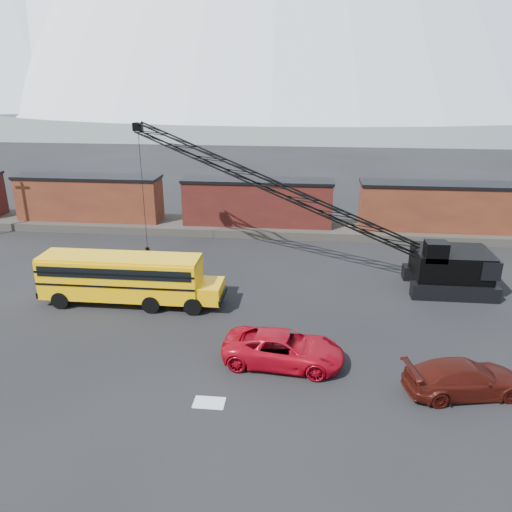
{
  "coord_description": "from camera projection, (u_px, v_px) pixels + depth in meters",
  "views": [
    {
      "loc": [
        4.54,
        -22.29,
        13.81
      ],
      "look_at": [
        1.44,
        7.03,
        3.0
      ],
      "focal_mm": 35.0,
      "sensor_mm": 36.0,
      "label": 1
    }
  ],
  "objects": [
    {
      "name": "ground",
      "position": [
        214.0,
        355.0,
        26.02
      ],
      "size": [
        160.0,
        160.0,
        0.0
      ],
      "primitive_type": "plane",
      "color": "black",
      "rests_on": "ground"
    },
    {
      "name": "gravel_berm",
      "position": [
        258.0,
        227.0,
        46.44
      ],
      "size": [
        120.0,
        5.0,
        0.7
      ],
      "primitive_type": "cube",
      "color": "#433D37",
      "rests_on": "ground"
    },
    {
      "name": "boxcar_west_near",
      "position": [
        90.0,
        198.0,
        47.19
      ],
      "size": [
        13.7,
        3.1,
        4.17
      ],
      "color": "#4A1F15",
      "rests_on": "gravel_berm"
    },
    {
      "name": "boxcar_mid",
      "position": [
        258.0,
        202.0,
        45.61
      ],
      "size": [
        13.7,
        3.1,
        4.17
      ],
      "color": "#4B1615",
      "rests_on": "gravel_berm"
    },
    {
      "name": "boxcar_east_near",
      "position": [
        438.0,
        207.0,
        44.03
      ],
      "size": [
        13.7,
        3.1,
        4.17
      ],
      "color": "#4A1F15",
      "rests_on": "gravel_berm"
    },
    {
      "name": "snow_patch",
      "position": [
        209.0,
        403.0,
        22.23
      ],
      "size": [
        1.4,
        0.9,
        0.02
      ],
      "primitive_type": "cube",
      "color": "silver",
      "rests_on": "ground"
    },
    {
      "name": "school_bus",
      "position": [
        127.0,
        277.0,
        31.27
      ],
      "size": [
        11.65,
        2.65,
        3.19
      ],
      "color": "#F6B005",
      "rests_on": "ground"
    },
    {
      "name": "red_pickup",
      "position": [
        284.0,
        349.0,
        24.98
      ],
      "size": [
        6.3,
        3.35,
        1.69
      ],
      "primitive_type": "imported",
      "rotation": [
        0.0,
        0.0,
        1.48
      ],
      "color": "#B00819",
      "rests_on": "ground"
    },
    {
      "name": "maroon_suv",
      "position": [
        464.0,
        378.0,
        22.66
      ],
      "size": [
        5.82,
        3.32,
        1.59
      ],
      "primitive_type": "imported",
      "rotation": [
        0.0,
        0.0,
        1.78
      ],
      "color": "#3E100B",
      "rests_on": "ground"
    },
    {
      "name": "crawler_crane",
      "position": [
        280.0,
        190.0,
        35.17
      ],
      "size": [
        25.68,
        7.15,
        10.6
      ],
      "color": "black",
      "rests_on": "ground"
    }
  ]
}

